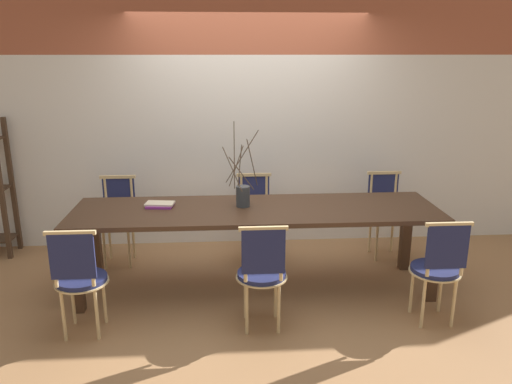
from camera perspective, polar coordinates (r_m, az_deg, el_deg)
name	(u,v)px	position (r m, az deg, el deg)	size (l,w,h in m)	color
ground_plane	(256,288)	(4.71, 0.00, -10.88)	(16.00, 16.00, 0.00)	#9E7047
wall_rear	(249,101)	(5.46, -0.86, 10.38)	(12.00, 0.06, 3.20)	silver
dining_table	(256,218)	(4.45, 0.00, -2.95)	(3.23, 0.87, 0.77)	#422B1C
chair_near_leftend	(79,276)	(4.01, -19.53, -9.03)	(0.40, 0.40, 0.89)	#1E234C
chair_near_left	(262,271)	(3.87, 0.70, -9.00)	(0.40, 0.40, 0.89)	#1E234C
chair_near_center	(438,266)	(4.20, 20.08, -7.94)	(0.40, 0.40, 0.89)	#1E234C
chair_far_leftend	(118,216)	(5.28, -15.48, -2.69)	(0.40, 0.40, 0.89)	#1E234C
chair_far_left	(255,213)	(5.17, -0.16, -2.47)	(0.40, 0.40, 0.89)	#1E234C
chair_far_center	(385,211)	(5.43, 14.54, -2.09)	(0.40, 0.40, 0.89)	#1E234C
vase_centerpiece	(243,194)	(4.45, -1.53, -0.25)	(0.33, 0.33, 0.75)	#33383D
book_stack	(160,204)	(4.55, -10.90, -1.41)	(0.27, 0.22, 0.04)	#842D8C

